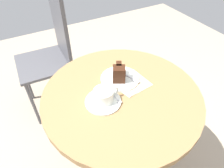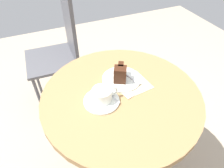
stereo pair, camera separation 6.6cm
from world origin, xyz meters
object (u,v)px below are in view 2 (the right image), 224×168
at_px(cafe_chair, 61,45).
at_px(teaspoon, 115,99).
at_px(saucer, 102,101).
at_px(cake_slice, 120,74).
at_px(fork, 132,78).
at_px(cake_plate, 121,79).
at_px(coffee_cup, 102,94).
at_px(napkin, 131,84).

bearing_deg(cafe_chair, teaspoon, 9.66).
xyz_separation_m(saucer, cake_slice, (0.14, 0.09, 0.04)).
distance_m(fork, cafe_chair, 0.74).
distance_m(cake_slice, cafe_chair, 0.71).
relative_size(fork, cafe_chair, 0.15).
bearing_deg(saucer, cake_plate, 34.07).
height_order(teaspoon, cafe_chair, cafe_chair).
relative_size(teaspoon, cake_plate, 0.51).
relative_size(teaspoon, fork, 0.68).
xyz_separation_m(cake_slice, cafe_chair, (-0.18, 0.67, -0.17)).
bearing_deg(saucer, coffee_cup, 23.19).
distance_m(coffee_cup, napkin, 0.18).
relative_size(cake_slice, fork, 0.69).
xyz_separation_m(teaspoon, cake_plate, (0.09, 0.12, -0.01)).
xyz_separation_m(cake_plate, napkin, (0.03, -0.05, -0.00)).
distance_m(cake_plate, cake_slice, 0.04).
bearing_deg(napkin, teaspoon, -150.74).
distance_m(cake_plate, cafe_chair, 0.70).
relative_size(coffee_cup, cake_plate, 0.62).
distance_m(saucer, teaspoon, 0.06).
distance_m(coffee_cup, cake_slice, 0.16).
xyz_separation_m(napkin, cafe_chair, (-0.22, 0.71, -0.13)).
bearing_deg(cake_plate, teaspoon, -127.02).
relative_size(saucer, cake_plate, 0.84).
bearing_deg(cafe_chair, coffee_cup, 6.00).
bearing_deg(teaspoon, saucer, -111.54).
bearing_deg(saucer, napkin, 15.53).
height_order(teaspoon, fork, fork).
height_order(coffee_cup, napkin, coffee_cup).
height_order(fork, napkin, fork).
distance_m(teaspoon, fork, 0.16).
height_order(fork, cafe_chair, cafe_chair).
distance_m(coffee_cup, cafe_chair, 0.78).
xyz_separation_m(saucer, fork, (0.19, 0.07, 0.01)).
bearing_deg(fork, cafe_chair, -178.38).
bearing_deg(teaspoon, napkin, 114.04).
bearing_deg(fork, saucer, -85.83).
bearing_deg(cake_slice, cafe_chair, 104.84).
height_order(napkin, cafe_chair, cafe_chair).
relative_size(cake_plate, cake_slice, 1.91).
bearing_deg(cake_slice, teaspoon, -124.97).
bearing_deg(cafe_chair, saucer, 5.46).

